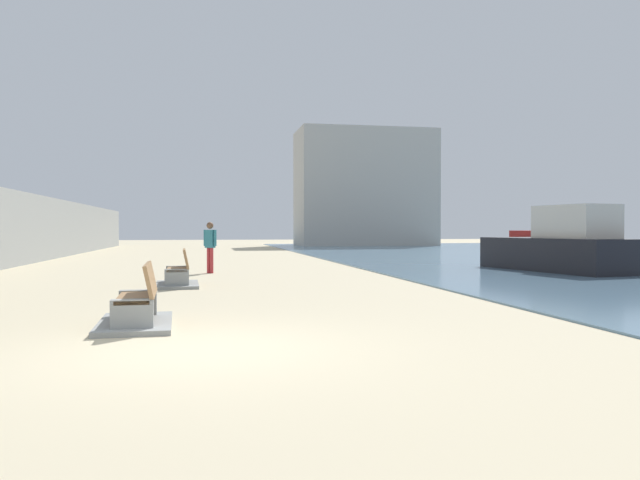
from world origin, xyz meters
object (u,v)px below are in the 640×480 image
Objects in this scene: person_walking at (210,243)px; bench_near at (137,311)px; boat_far_left at (561,247)px; boat_outer at (523,241)px; bench_far at (178,277)px.

bench_near is at bearing -96.41° from person_walking.
bench_near is at bearing -143.94° from boat_far_left.
bench_near is 42.01m from boat_outer.
boat_far_left is (12.97, 2.94, 0.64)m from bench_far.
bench_far is at bearing 86.72° from bench_near.
person_walking is 0.28× the size of boat_far_left.
person_walking reaches higher than boat_outer.
person_walking is at bearing 79.10° from bench_far.
boat_far_left reaches higher than bench_far.
boat_outer is at bearing 47.38° from bench_far.
boat_outer is (11.77, 23.94, -0.34)m from boat_far_left.
bench_near is at bearing -126.74° from boat_outer.
bench_far is 0.36× the size of boat_outer.
boat_far_left is (12.07, -1.72, -0.14)m from person_walking.
person_walking is 12.19m from boat_far_left.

